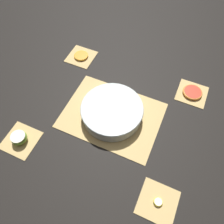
# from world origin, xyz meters

# --- Properties ---
(ground_plane) EXTENTS (6.00, 6.00, 0.00)m
(ground_plane) POSITION_xyz_m (0.00, 0.00, 0.00)
(ground_plane) COLOR black
(bamboo_mat_center) EXTENTS (0.47, 0.35, 0.01)m
(bamboo_mat_center) POSITION_xyz_m (-0.00, 0.00, 0.00)
(bamboo_mat_center) COLOR tan
(bamboo_mat_center) RESTS_ON ground_plane
(coaster_mat_near_left) EXTENTS (0.15, 0.15, 0.01)m
(coaster_mat_near_left) POSITION_xyz_m (-0.33, -0.29, 0.00)
(coaster_mat_near_left) COLOR tan
(coaster_mat_near_left) RESTS_ON ground_plane
(coaster_mat_near_right) EXTENTS (0.15, 0.15, 0.01)m
(coaster_mat_near_right) POSITION_xyz_m (0.33, -0.29, 0.00)
(coaster_mat_near_right) COLOR tan
(coaster_mat_near_right) RESTS_ON ground_plane
(coaster_mat_far_left) EXTENTS (0.15, 0.15, 0.01)m
(coaster_mat_far_left) POSITION_xyz_m (-0.33, 0.29, 0.00)
(coaster_mat_far_left) COLOR tan
(coaster_mat_far_left) RESTS_ON ground_plane
(coaster_mat_far_right) EXTENTS (0.15, 0.15, 0.01)m
(coaster_mat_far_right) POSITION_xyz_m (0.33, 0.29, 0.00)
(coaster_mat_far_right) COLOR tan
(coaster_mat_far_right) RESTS_ON ground_plane
(fruit_salad_bowl) EXTENTS (0.30, 0.30, 0.07)m
(fruit_salad_bowl) POSITION_xyz_m (0.00, 0.00, 0.04)
(fruit_salad_bowl) COLOR silver
(fruit_salad_bowl) RESTS_ON bamboo_mat_center
(apple_half) EXTENTS (0.07, 0.07, 0.04)m
(apple_half) POSITION_xyz_m (-0.33, -0.29, 0.03)
(apple_half) COLOR #7FAD38
(apple_half) RESTS_ON coaster_mat_near_left
(orange_slice_whole) EXTENTS (0.08, 0.08, 0.01)m
(orange_slice_whole) POSITION_xyz_m (-0.33, 0.29, 0.01)
(orange_slice_whole) COLOR orange
(orange_slice_whole) RESTS_ON coaster_mat_far_left
(banana_coin_single) EXTENTS (0.04, 0.04, 0.01)m
(banana_coin_single) POSITION_xyz_m (0.33, -0.29, 0.01)
(banana_coin_single) COLOR #F7EFC6
(banana_coin_single) RESTS_ON coaster_mat_near_right
(grapefruit_slice) EXTENTS (0.10, 0.10, 0.01)m
(grapefruit_slice) POSITION_xyz_m (0.33, 0.29, 0.01)
(grapefruit_slice) COLOR red
(grapefruit_slice) RESTS_ON coaster_mat_far_right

